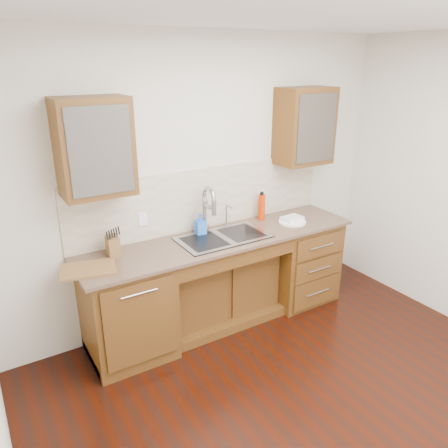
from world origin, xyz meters
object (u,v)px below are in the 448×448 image
water_bottle (262,207)px  plate (292,222)px  soap_bottle (200,224)px  cutting_board (88,269)px  knife_block (113,246)px

water_bottle → plate: 0.34m
plate → soap_bottle: bearing=167.6°
soap_bottle → plate: (0.94, -0.21, -0.09)m
soap_bottle → cutting_board: size_ratio=0.48×
soap_bottle → cutting_board: bearing=-165.0°
soap_bottle → plate: soap_bottle is taller
plate → knife_block: 1.80m
soap_bottle → knife_block: bearing=-172.8°
water_bottle → plate: size_ratio=0.96×
knife_block → soap_bottle: bearing=6.5°
water_bottle → knife_block: size_ratio=1.54×
plate → knife_block: (-1.79, 0.17, 0.08)m
water_bottle → cutting_board: bearing=-172.9°
knife_block → water_bottle: bearing=6.5°
water_bottle → knife_block: bearing=-177.6°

